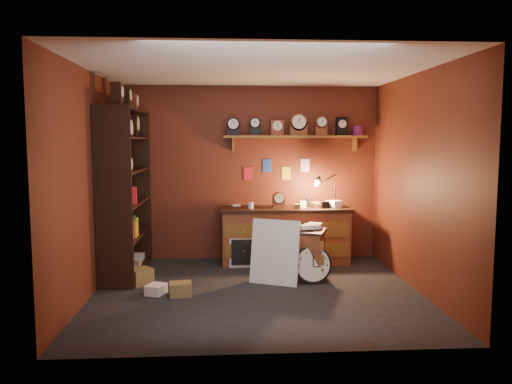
% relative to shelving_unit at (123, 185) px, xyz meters
% --- Properties ---
extents(floor, '(4.00, 4.00, 0.00)m').
position_rel_shelving_unit_xyz_m(floor, '(1.79, -0.98, -1.25)').
color(floor, black).
rests_on(floor, ground).
extents(room_shell, '(4.02, 3.62, 2.71)m').
position_rel_shelving_unit_xyz_m(room_shell, '(1.84, -0.87, 0.47)').
color(room_shell, '#602616').
rests_on(room_shell, ground).
extents(shelving_unit, '(0.47, 1.60, 2.58)m').
position_rel_shelving_unit_xyz_m(shelving_unit, '(0.00, 0.00, 0.00)').
color(shelving_unit, black).
rests_on(shelving_unit, ground).
extents(workbench, '(1.97, 0.66, 1.36)m').
position_rel_shelving_unit_xyz_m(workbench, '(2.33, 0.49, -0.78)').
color(workbench, brown).
rests_on(workbench, ground).
extents(low_cabinet, '(0.72, 0.66, 0.75)m').
position_rel_shelving_unit_xyz_m(low_cabinet, '(2.46, -0.39, -0.89)').
color(low_cabinet, brown).
rests_on(low_cabinet, ground).
extents(big_round_clock, '(0.50, 0.17, 0.50)m').
position_rel_shelving_unit_xyz_m(big_round_clock, '(2.55, -0.64, -1.01)').
color(big_round_clock, black).
rests_on(big_round_clock, ground).
extents(white_panel, '(0.66, 0.43, 0.85)m').
position_rel_shelving_unit_xyz_m(white_panel, '(2.05, -0.63, -1.25)').
color(white_panel, silver).
rests_on(white_panel, ground).
extents(mini_fridge, '(0.46, 0.48, 0.47)m').
position_rel_shelving_unit_xyz_m(mini_fridge, '(1.69, 0.41, -1.02)').
color(mini_fridge, silver).
rests_on(mini_fridge, ground).
extents(floor_box_a, '(0.29, 0.25, 0.16)m').
position_rel_shelving_unit_xyz_m(floor_box_a, '(0.87, -1.08, -1.17)').
color(floor_box_a, olive).
rests_on(floor_box_a, ground).
extents(floor_box_b, '(0.27, 0.29, 0.12)m').
position_rel_shelving_unit_xyz_m(floor_box_b, '(0.56, -0.99, -1.19)').
color(floor_box_b, white).
rests_on(floor_box_b, ground).
extents(floor_box_c, '(0.36, 0.35, 0.21)m').
position_rel_shelving_unit_xyz_m(floor_box_c, '(0.30, -0.56, -1.15)').
color(floor_box_c, olive).
rests_on(floor_box_c, ground).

